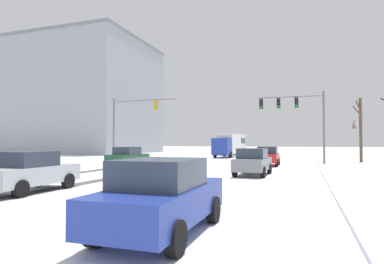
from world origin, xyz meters
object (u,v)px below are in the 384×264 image
object	(u,v)px
car_silver_fourth	(30,171)
box_truck_delivery	(227,145)
traffic_signal_near_left	(130,117)
car_grey_third	(253,162)
office_building_far_left_block	(72,99)
car_blue_fifth	(162,196)
bus_oncoming	(233,142)
traffic_signal_near_right	(296,111)
car_dark_green_second	(128,157)
car_red_lead	(268,156)
bare_tree_sidewalk_far	(360,128)

from	to	relation	value
car_silver_fourth	box_truck_delivery	size ratio (longest dim) A/B	0.56
box_truck_delivery	traffic_signal_near_left	bearing A→B (deg)	-114.13
car_grey_third	office_building_far_left_block	xyz separation A→B (m)	(-40.12, 32.63, 9.67)
traffic_signal_near_left	office_building_far_left_block	size ratio (longest dim) A/B	0.23
car_blue_fifth	office_building_far_left_block	bearing A→B (deg)	131.16
car_grey_third	office_building_far_left_block	distance (m)	52.61
traffic_signal_near_left	bus_oncoming	size ratio (longest dim) A/B	0.63
traffic_signal_near_left	car_blue_fifth	bearing A→B (deg)	-58.57
car_grey_third	car_blue_fifth	bearing A→B (deg)	-89.78
car_silver_fourth	traffic_signal_near_right	bearing A→B (deg)	64.35
bus_oncoming	office_building_far_left_block	bearing A→B (deg)	-177.85
traffic_signal_near_right	car_dark_green_second	bearing A→B (deg)	-150.35
traffic_signal_near_left	box_truck_delivery	world-z (taller)	traffic_signal_near_left
car_blue_fifth	box_truck_delivery	xyz separation A→B (m)	(-6.97, 36.50, 0.82)
traffic_signal_near_right	car_grey_third	bearing A→B (deg)	-102.09
car_silver_fourth	car_blue_fifth	bearing A→B (deg)	-26.50
traffic_signal_near_left	car_red_lead	size ratio (longest dim) A/B	1.69
car_dark_green_second	bare_tree_sidewalk_far	xyz separation A→B (m)	(18.83, 13.57, 2.64)
box_truck_delivery	bare_tree_sidewalk_far	world-z (taller)	bare_tree_sidewalk_far
car_red_lead	car_silver_fourth	size ratio (longest dim) A/B	1.00
traffic_signal_near_right	bare_tree_sidewalk_far	distance (m)	8.75
car_blue_fifth	car_grey_third	bearing A→B (deg)	90.22
car_dark_green_second	traffic_signal_near_right	bearing A→B (deg)	29.65
car_blue_fifth	car_silver_fourth	bearing A→B (deg)	153.50
bare_tree_sidewalk_far	traffic_signal_near_right	bearing A→B (deg)	-133.70
traffic_signal_near_right	car_red_lead	size ratio (longest dim) A/B	1.57
box_truck_delivery	office_building_far_left_block	bearing A→B (deg)	164.11
car_blue_fifth	box_truck_delivery	distance (m)	37.17
car_grey_third	car_silver_fourth	bearing A→B (deg)	-127.87
car_grey_third	bus_oncoming	size ratio (longest dim) A/B	0.38
car_red_lead	car_dark_green_second	distance (m)	11.76
traffic_signal_near_left	car_grey_third	world-z (taller)	traffic_signal_near_left
traffic_signal_near_left	car_dark_green_second	distance (m)	7.06
bare_tree_sidewalk_far	office_building_far_left_block	xyz separation A→B (m)	(-48.39, 15.67, 7.03)
car_silver_fourth	car_red_lead	bearing A→B (deg)	67.80
car_red_lead	bare_tree_sidewalk_far	bearing A→B (deg)	45.19
car_grey_third	car_silver_fourth	size ratio (longest dim) A/B	1.00
car_blue_fifth	box_truck_delivery	size ratio (longest dim) A/B	0.55
car_blue_fifth	bare_tree_sidewalk_far	xyz separation A→B (m)	(8.22, 30.28, 2.64)
car_red_lead	car_blue_fifth	xyz separation A→B (m)	(0.07, -21.93, 0.00)
traffic_signal_near_right	car_dark_green_second	xyz separation A→B (m)	(-12.85, -7.32, -3.96)
car_red_lead	bus_oncoming	xyz separation A→B (m)	(-8.42, 25.20, 1.18)
bus_oncoming	bare_tree_sidewalk_far	xyz separation A→B (m)	(16.71, -16.86, 1.46)
car_dark_green_second	traffic_signal_near_left	bearing A→B (deg)	118.21
car_grey_third	box_truck_delivery	bearing A→B (deg)	106.62
traffic_signal_near_left	car_blue_fifth	world-z (taller)	traffic_signal_near_left
car_silver_fourth	bus_oncoming	world-z (taller)	bus_oncoming
traffic_signal_near_left	box_truck_delivery	distance (m)	16.12
car_silver_fourth	bus_oncoming	xyz separation A→B (m)	(-0.99, 43.40, 1.18)
car_red_lead	traffic_signal_near_right	bearing A→B (deg)	42.12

